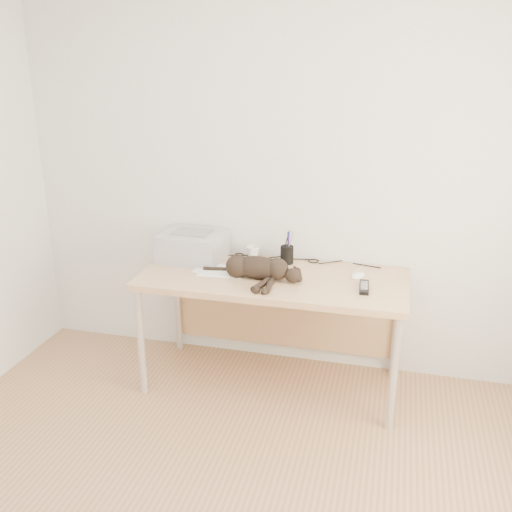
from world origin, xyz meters
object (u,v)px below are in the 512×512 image
(cat, at_px, (256,269))
(desk, at_px, (276,291))
(mug, at_px, (253,252))
(printer, at_px, (193,246))
(pen_cup, at_px, (287,254))
(mouse, at_px, (358,274))

(cat, bearing_deg, desk, 63.87)
(desk, xyz_separation_m, mug, (-0.20, 0.19, 0.17))
(desk, distance_m, printer, 0.62)
(cat, relative_size, pen_cup, 2.97)
(mug, bearing_deg, desk, -44.72)
(cat, distance_m, mug, 0.36)
(printer, distance_m, mug, 0.39)
(desk, bearing_deg, mug, 135.28)
(cat, relative_size, mouse, 5.28)
(printer, bearing_deg, mug, 16.38)
(mug, relative_size, mouse, 0.74)
(desk, xyz_separation_m, printer, (-0.57, 0.08, 0.22))
(printer, xyz_separation_m, mouse, (1.07, -0.05, -0.07))
(printer, height_order, mouse, printer)
(desk, xyz_separation_m, cat, (-0.09, -0.15, 0.20))
(pen_cup, bearing_deg, mug, 171.00)
(printer, bearing_deg, pen_cup, 6.87)
(cat, distance_m, mouse, 0.62)
(printer, relative_size, mug, 4.62)
(cat, xyz_separation_m, pen_cup, (0.13, 0.31, -0.00))
(desk, height_order, pen_cup, pen_cup)
(pen_cup, xyz_separation_m, mouse, (0.46, -0.13, -0.04))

